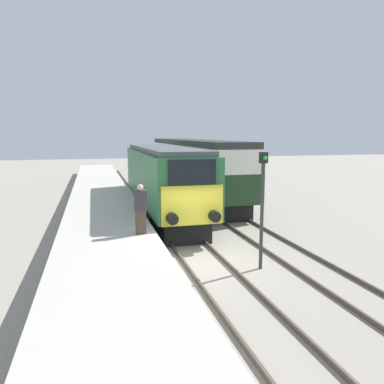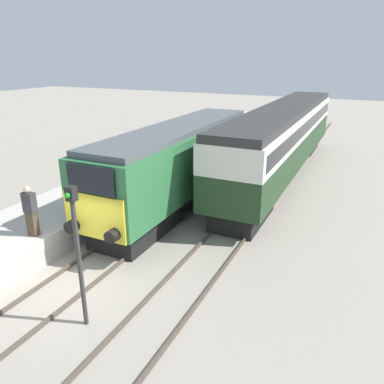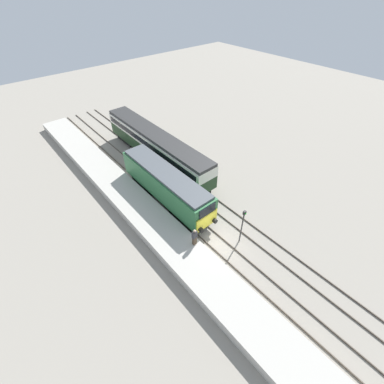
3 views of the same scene
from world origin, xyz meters
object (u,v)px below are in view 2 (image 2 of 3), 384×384
passenger_carriage (283,135)px  person_on_platform (31,211)px  signal_post (77,247)px  locomotive (179,162)px

passenger_carriage → person_on_platform: size_ratio=10.44×
person_on_platform → signal_post: (3.81, -1.92, 0.46)m
passenger_carriage → locomotive: bearing=-116.9°
person_on_platform → locomotive: bearing=73.0°
passenger_carriage → person_on_platform: bearing=-112.1°
locomotive → person_on_platform: 7.22m
locomotive → person_on_platform: bearing=-107.0°
locomotive → signal_post: size_ratio=3.22×
person_on_platform → signal_post: bearing=-26.7°
person_on_platform → signal_post: 4.29m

